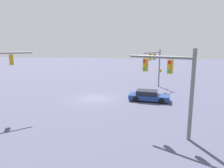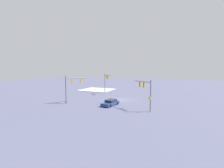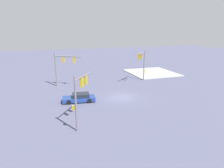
% 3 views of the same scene
% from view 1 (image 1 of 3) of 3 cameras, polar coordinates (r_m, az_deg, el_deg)
% --- Properties ---
extents(ground_plane, '(161.06, 161.06, 0.00)m').
position_cam_1_polar(ground_plane, '(24.42, -4.98, -4.06)').
color(ground_plane, '#4A4C63').
extents(traffic_signal_opposite_side, '(2.77, 4.32, 6.08)m').
position_cam_1_polar(traffic_signal_opposite_side, '(14.25, 17.51, 1.38)').
color(traffic_signal_opposite_side, slate).
rests_on(traffic_signal_opposite_side, ground).
extents(traffic_signal_cross_street, '(3.65, 2.77, 5.70)m').
position_cam_1_polar(traffic_signal_cross_street, '(30.55, 12.32, 6.11)').
color(traffic_signal_cross_street, slate).
rests_on(traffic_signal_cross_street, ground).
extents(sedan_car_approaching, '(2.44, 4.73, 1.21)m').
position_cam_1_polar(sedan_car_approaching, '(23.52, 10.35, -3.32)').
color(sedan_car_approaching, navy).
rests_on(sedan_car_approaching, ground).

